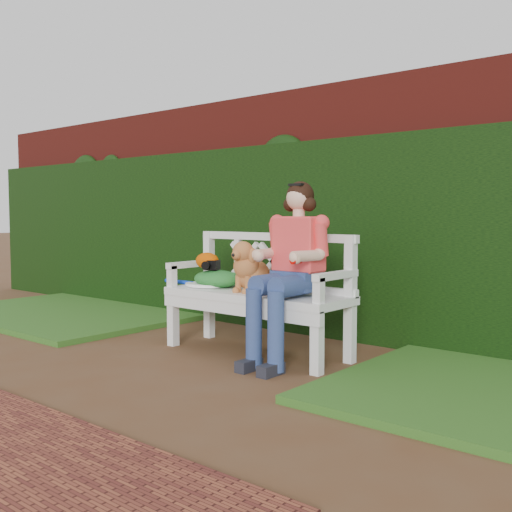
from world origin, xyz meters
The scene contains 11 objects.
ground centered at (0.00, 0.00, 0.00)m, with size 60.00×60.00×0.00m, color #51301B.
brick_wall centered at (0.00, 1.90, 1.10)m, with size 10.00×0.30×2.20m, color maroon.
ivy_hedge centered at (0.00, 1.68, 0.85)m, with size 10.00×0.18×1.70m, color #16340A.
grass_left centered at (-2.40, 0.90, 0.03)m, with size 2.60×2.00×0.05m, color #215712.
garden_bench centered at (0.24, 0.76, 0.24)m, with size 1.58×0.60×0.48m, color white, non-canonical shape.
seated_woman centered at (0.62, 0.74, 0.61)m, with size 0.52×0.69×1.23m, color #F94455, non-canonical shape.
dog centered at (0.22, 0.73, 0.68)m, with size 0.26×0.35×0.39m, color tan, non-canonical shape.
tennis_racket centered at (-0.30, 0.74, 0.50)m, with size 0.68×0.29×0.03m, color beige, non-canonical shape.
green_bag centered at (-0.18, 0.78, 0.55)m, with size 0.41×0.32×0.14m, color #25812A, non-canonical shape.
camera_item centered at (-0.21, 0.74, 0.66)m, with size 0.12×0.09×0.08m, color black.
baseball_glove centered at (-0.27, 0.76, 0.69)m, with size 0.21×0.16×0.13m, color #BE4600.
Camera 1 is at (3.12, -2.71, 1.07)m, focal length 42.00 mm.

